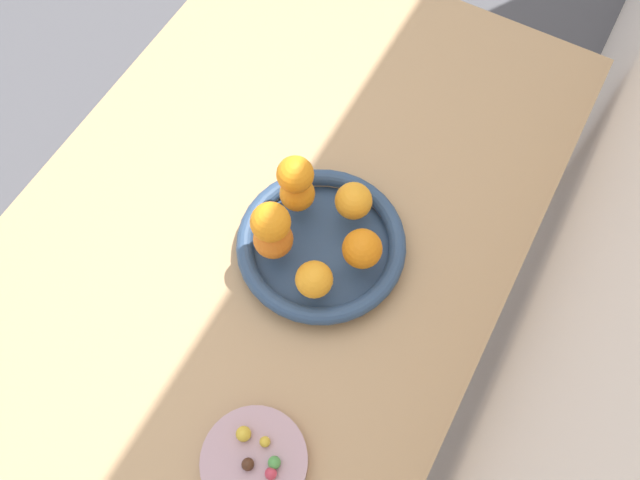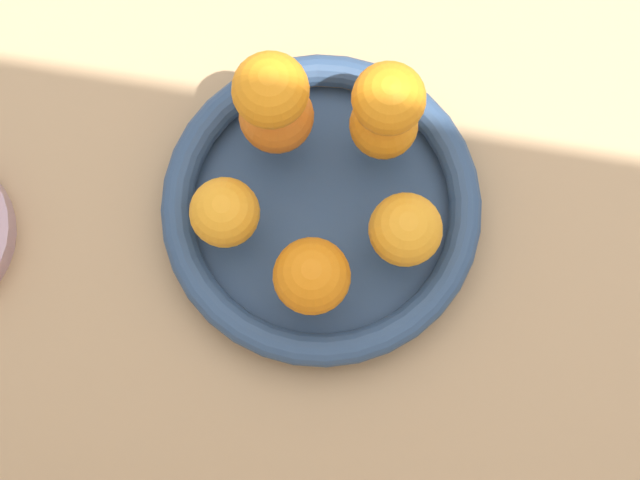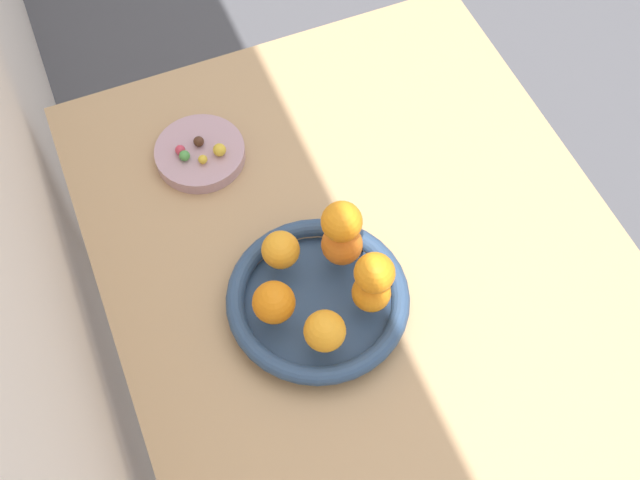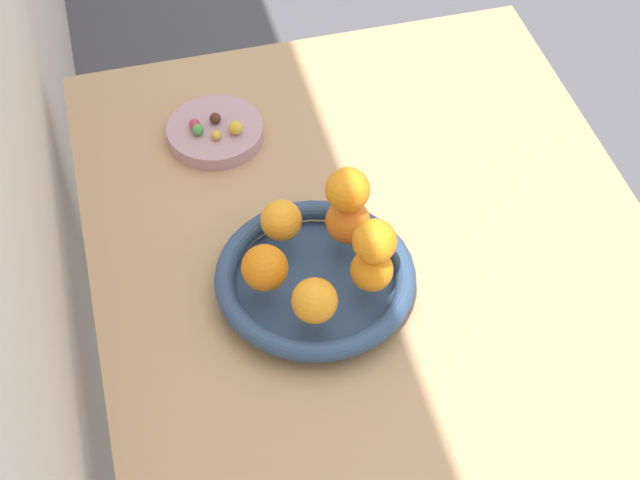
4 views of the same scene
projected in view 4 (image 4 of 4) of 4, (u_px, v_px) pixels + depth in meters
dining_table at (392, 337)px, 1.33m from camera, size 1.10×0.76×0.74m
fruit_bowl at (315, 279)px, 1.25m from camera, size 0.26×0.26×0.04m
candy_dish at (215, 132)px, 1.45m from camera, size 0.14×0.14×0.02m
orange_0 at (265, 268)px, 1.20m from camera, size 0.06×0.06×0.06m
orange_1 at (315, 301)px, 1.17m from camera, size 0.06×0.06×0.06m
orange_2 at (372, 271)px, 1.20m from camera, size 0.05×0.05×0.05m
orange_3 at (348, 221)px, 1.25m from camera, size 0.06×0.06×0.06m
orange_4 at (281, 220)px, 1.26m from camera, size 0.05×0.05×0.05m
orange_5 at (375, 243)px, 1.16m from camera, size 0.05×0.05×0.05m
orange_6 at (348, 190)px, 1.21m from camera, size 0.06×0.06×0.06m
candy_ball_0 at (216, 135)px, 1.42m from camera, size 0.01×0.01×0.01m
candy_ball_1 at (215, 118)px, 1.44m from camera, size 0.02×0.02×0.02m
candy_ball_2 at (235, 128)px, 1.42m from camera, size 0.02×0.02×0.02m
candy_ball_3 at (194, 124)px, 1.43m from camera, size 0.02×0.02×0.02m
candy_ball_4 at (198, 130)px, 1.42m from camera, size 0.02×0.02×0.02m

